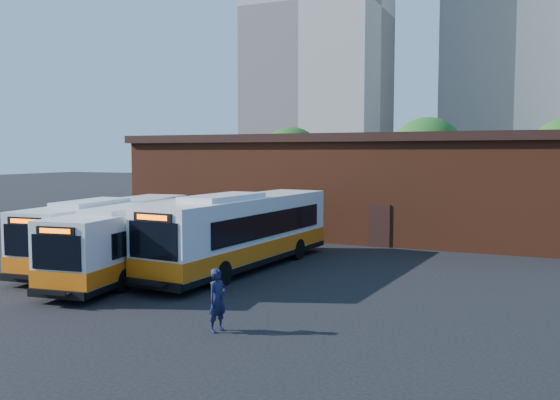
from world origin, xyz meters
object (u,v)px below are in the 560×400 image
at_px(bus_west, 110,234).
at_px(bus_mideast, 242,234).
at_px(transit_worker, 218,300).
at_px(bus_midwest, 139,243).

relative_size(bus_west, bus_mideast, 0.91).
xyz_separation_m(bus_mideast, transit_worker, (3.79, -8.78, -0.64)).
distance_m(bus_midwest, bus_mideast, 4.59).
relative_size(bus_west, bus_midwest, 1.02).
bearing_deg(bus_midwest, bus_mideast, 35.14).
bearing_deg(bus_west, bus_mideast, 8.37).
relative_size(bus_midwest, bus_mideast, 0.89).
distance_m(bus_west, transit_worker, 12.39).
height_order(bus_midwest, transit_worker, bus_midwest).
bearing_deg(bus_mideast, bus_west, -161.91).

